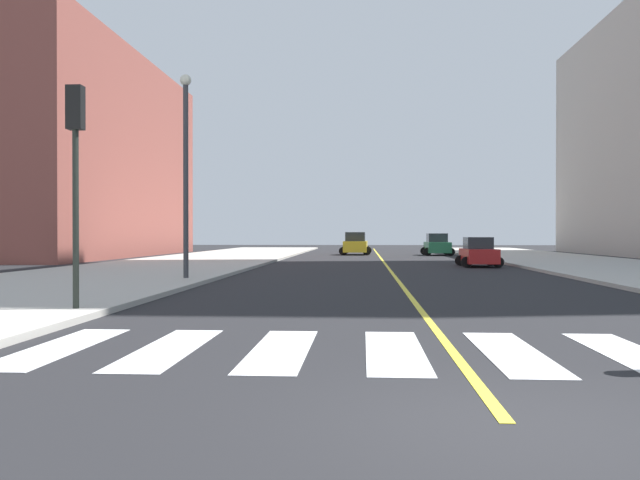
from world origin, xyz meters
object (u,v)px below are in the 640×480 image
Objects in this scene: car_red_second at (479,253)px; traffic_light_far_corner at (76,153)px; car_green_nearest at (437,245)px; car_yellow_third at (356,244)px; street_lamp at (186,159)px.

traffic_light_far_corner is at bearing 60.86° from car_red_second.
car_red_second is (0.07, -20.63, -0.11)m from car_green_nearest.
street_lamp is (-6.22, -34.77, 3.82)m from car_yellow_third.
car_red_second is 0.48× the size of street_lamp.
street_lamp reaches higher than traffic_light_far_corner.
car_green_nearest reaches higher than car_red_second.
traffic_light_far_corner reaches higher than car_green_nearest.
car_green_nearest is 0.85× the size of traffic_light_far_corner.
street_lamp reaches higher than car_yellow_third.
car_red_second is 0.82× the size of car_yellow_third.
car_green_nearest is 0.94× the size of car_yellow_third.
car_yellow_third is 0.58× the size of street_lamp.
street_lamp is (-0.33, 10.73, 1.08)m from traffic_light_far_corner.
street_lamp is (-13.38, -33.66, 3.88)m from car_green_nearest.
traffic_light_far_corner is at bearing 72.93° from car_green_nearest.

